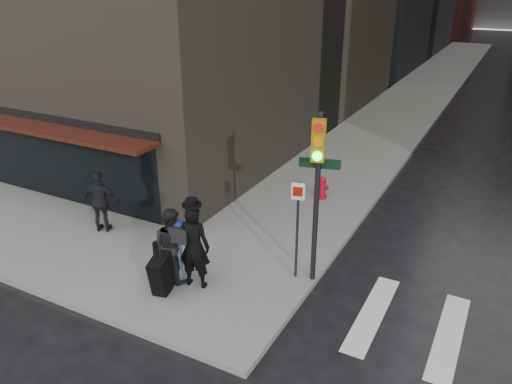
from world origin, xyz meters
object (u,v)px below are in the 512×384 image
man_jeans (172,244)px  man_greycoat (101,202)px  man_overcoat (187,251)px  traffic_light (316,178)px  fire_hydrant (322,189)px

man_jeans → man_greycoat: bearing=-10.3°
man_overcoat → man_greycoat: man_overcoat is taller
traffic_light → fire_hydrant: bearing=93.6°
man_overcoat → traffic_light: bearing=-158.9°
traffic_light → man_jeans: bearing=-168.6°
man_overcoat → traffic_light: size_ratio=0.55×
traffic_light → man_greycoat: bearing=169.1°
man_overcoat → man_jeans: bearing=-24.6°
traffic_light → fire_hydrant: (-1.50, 4.61, -2.29)m
man_jeans → fire_hydrant: man_jeans is taller
traffic_light → fire_hydrant: 5.36m
man_greycoat → traffic_light: bearing=161.4°
man_overcoat → traffic_light: (2.40, 1.54, 1.68)m
man_overcoat → traffic_light: traffic_light is taller
man_greycoat → traffic_light: size_ratio=0.44×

